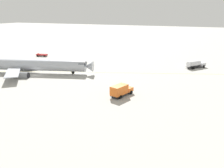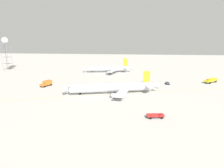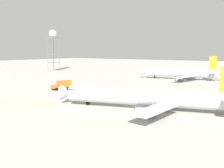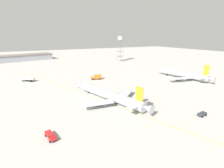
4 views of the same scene
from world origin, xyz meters
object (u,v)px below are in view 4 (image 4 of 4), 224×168
radar_tower (120,40)px  airliner_secondary (184,75)px  airliner_main (109,95)px  ops_pickup_truck (51,136)px  catering_truck_truck (97,77)px  fuel_tanker_truck (29,79)px  baggage_truck_truck (202,114)px

radar_tower → airliner_secondary: bearing=-91.2°
airliner_main → ops_pickup_truck: bearing=105.8°
airliner_secondary → ops_pickup_truck: (-91.64, -30.33, -2.08)m
catering_truck_truck → radar_tower: bearing=-113.4°
airliner_secondary → fuel_tanker_truck: airliner_secondary is taller
airliner_main → ops_pickup_truck: 33.03m
ops_pickup_truck → radar_tower: size_ratio=0.20×
fuel_tanker_truck → airliner_main: bearing=158.5°
catering_truck_truck → baggage_truck_truck: catering_truck_truck is taller
ops_pickup_truck → fuel_tanker_truck: size_ratio=0.69×
ops_pickup_truck → radar_tower: bearing=131.1°
airliner_main → catering_truck_truck: bearing=-31.6°
airliner_main → baggage_truck_truck: bearing=-156.9°
airliner_secondary → fuel_tanker_truck: 104.37m
catering_truck_truck → fuel_tanker_truck: catering_truck_truck is taller
airliner_secondary → ops_pickup_truck: airliner_secondary is taller
airliner_secondary → ops_pickup_truck: size_ratio=6.76×
airliner_main → catering_truck_truck: (10.18, 38.86, -1.05)m
airliner_main → fuel_tanker_truck: (-31.53, 54.74, -1.15)m
airliner_main → baggage_truck_truck: airliner_main is taller
airliner_main → airliner_secondary: 65.11m
fuel_tanker_truck → baggage_truck_truck: bearing=162.2°
baggage_truck_truck → ops_pickup_truck: bearing=163.2°
catering_truck_truck → airliner_main: bearing=92.4°
catering_truck_truck → fuel_tanker_truck: 44.62m
catering_truck_truck → airliner_secondary: bearing=170.9°
airliner_main → radar_tower: size_ratio=1.58×
airliner_main → airliner_secondary: size_ratio=1.15×
ops_pickup_truck → catering_truck_truck: bearing=134.9°
radar_tower → ops_pickup_truck: bearing=-127.5°
ops_pickup_truck → radar_tower: (93.48, 121.84, 23.08)m
airliner_secondary → fuel_tanker_truck: (-95.43, 42.24, -1.32)m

